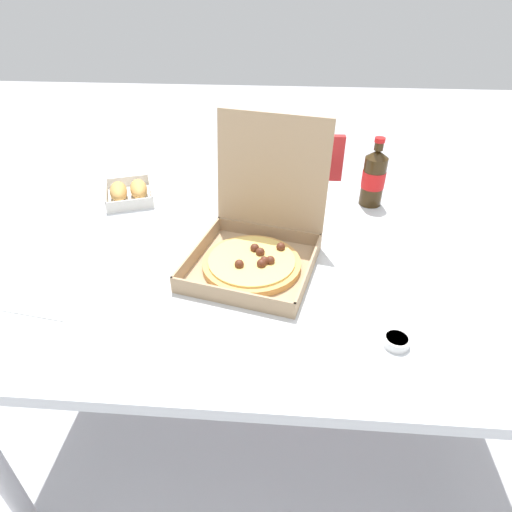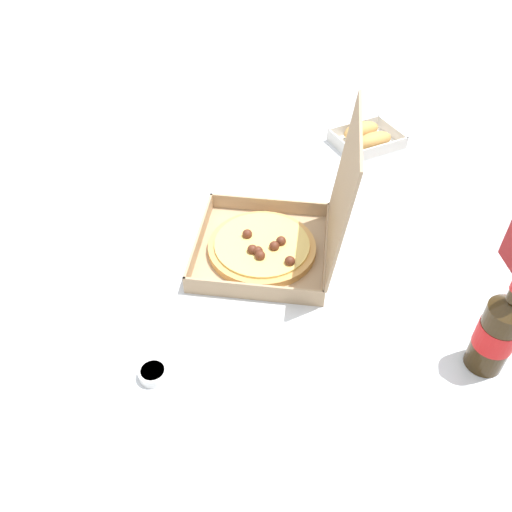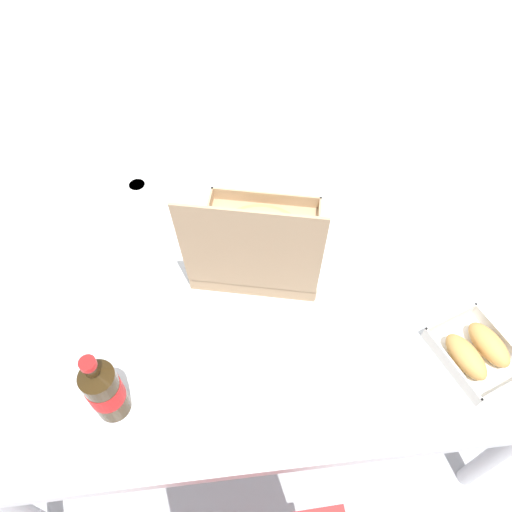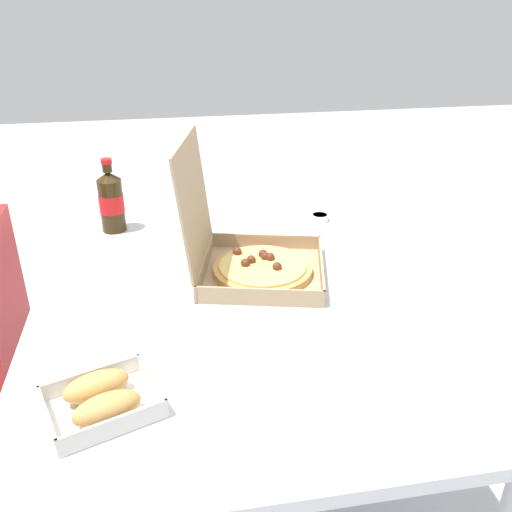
% 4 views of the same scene
% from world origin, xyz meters
% --- Properties ---
extents(ground_plane, '(10.00, 10.00, 0.00)m').
position_xyz_m(ground_plane, '(0.00, 0.00, 0.00)').
color(ground_plane, '#B2B2B7').
extents(dining_table, '(1.45, 1.00, 0.70)m').
position_xyz_m(dining_table, '(0.00, 0.00, 0.64)').
color(dining_table, silver).
rests_on(dining_table, ground_plane).
extents(chair, '(0.41, 0.41, 0.83)m').
position_xyz_m(chair, '(0.08, 0.73, 0.48)').
color(chair, red).
rests_on(chair, ground_plane).
extents(pizza_box_open, '(0.38, 0.41, 0.35)m').
position_xyz_m(pizza_box_open, '(-0.03, -0.03, 0.75)').
color(pizza_box_open, tan).
rests_on(pizza_box_open, dining_table).
extents(bread_side_box, '(0.21, 0.23, 0.06)m').
position_xyz_m(bread_side_box, '(-0.48, 0.31, 0.73)').
color(bread_side_box, white).
rests_on(bread_side_box, dining_table).
extents(cola_bottle, '(0.07, 0.07, 0.22)m').
position_xyz_m(cola_bottle, '(0.33, 0.33, 0.80)').
color(cola_bottle, '#33230F').
rests_on(cola_bottle, dining_table).
extents(paper_menu, '(0.23, 0.18, 0.00)m').
position_xyz_m(paper_menu, '(-0.52, -0.21, 0.70)').
color(paper_menu, white).
rests_on(paper_menu, dining_table).
extents(dipping_sauce_cup, '(0.06, 0.06, 0.02)m').
position_xyz_m(dipping_sauce_cup, '(0.29, -0.31, 0.71)').
color(dipping_sauce_cup, white).
rests_on(dipping_sauce_cup, dining_table).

